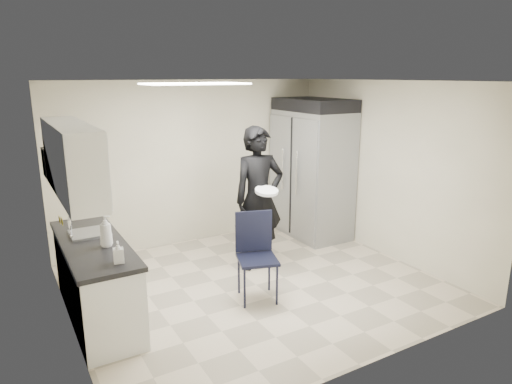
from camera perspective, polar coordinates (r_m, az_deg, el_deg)
floor at (r=6.10m, az=0.00°, el=-11.53°), size 4.50×4.50×0.00m
ceiling at (r=5.48m, az=0.00°, el=13.69°), size 4.50×4.50×0.00m
back_wall at (r=7.41m, az=-7.79°, el=3.65°), size 4.50×0.00×4.50m
left_wall at (r=4.97m, az=-23.11°, el=-2.81°), size 0.00×4.00×4.00m
right_wall at (r=7.03m, az=16.09°, el=2.62°), size 0.00×4.00×4.00m
ceiling_panel at (r=5.58m, az=-7.62°, el=13.27°), size 1.20×0.60×0.02m
lower_counter at (r=5.49m, az=-19.34°, el=-10.54°), size 0.60×1.90×0.86m
countertop at (r=5.32m, az=-19.75°, el=-6.09°), size 0.64×1.95×0.05m
sink at (r=5.56m, az=-20.02°, el=-5.39°), size 0.42×0.40×0.14m
faucet at (r=5.49m, az=-22.21°, el=-4.20°), size 0.02×0.02×0.24m
upper_cabinets at (r=5.06m, az=-22.04°, el=3.74°), size 0.35×1.80×0.75m
towel_dispenser at (r=6.22m, az=-24.05°, el=3.44°), size 0.22×0.30×0.35m
notice_sticker_left at (r=5.08m, az=-23.10°, el=-3.36°), size 0.00×0.12×0.07m
notice_sticker_right at (r=5.29m, az=-23.35°, el=-3.18°), size 0.00×0.12×0.07m
commercial_fridge at (r=7.74m, az=7.01°, el=2.24°), size 0.80×1.35×2.10m
fridge_compressor at (r=7.58m, az=7.28°, el=10.77°), size 0.80×1.35×0.20m
folding_chair at (r=5.55m, az=0.18°, el=-8.44°), size 0.58×0.58×1.03m
man_tuxedo at (r=6.34m, az=0.35°, el=-0.82°), size 0.78×0.56×2.01m
bucket_lid at (r=6.07m, az=1.34°, el=0.13°), size 0.34×0.34×0.04m
soap_bottle_a at (r=5.06m, az=-18.29°, el=-4.64°), size 0.19×0.19×0.34m
soap_bottle_b at (r=4.62m, az=-16.84°, el=-7.19°), size 0.11×0.12×0.22m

